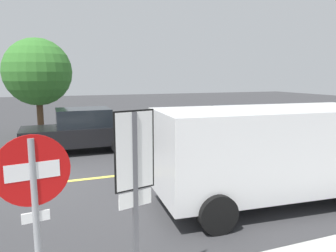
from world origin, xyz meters
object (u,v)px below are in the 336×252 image
object	(u,v)px
tree_left_verge	(38,72)
speed_limit_sign	(135,171)
car_black_behind_van	(80,130)
stop_sign	(35,204)
car_blue_crossing	(239,127)
white_van	(269,149)

from	to	relation	value
tree_left_verge	speed_limit_sign	bearing A→B (deg)	-84.03
speed_limit_sign	tree_left_verge	xyz separation A→B (m)	(-1.34, 12.76, 1.32)
speed_limit_sign	car_black_behind_van	distance (m)	8.93
stop_sign	tree_left_verge	bearing A→B (deg)	90.87
car_blue_crossing	tree_left_verge	distance (m)	9.61
stop_sign	white_van	xyz separation A→B (m)	(4.84, 2.36, -0.33)
car_blue_crossing	stop_sign	bearing A→B (deg)	-134.36
stop_sign	white_van	distance (m)	5.39
stop_sign	tree_left_verge	xyz separation A→B (m)	(-0.20, 12.99, 1.49)
car_black_behind_van	tree_left_verge	distance (m)	4.72
car_blue_crossing	white_van	bearing A→B (deg)	-116.39
stop_sign	car_black_behind_van	xyz separation A→B (m)	(1.28, 9.11, -0.76)
stop_sign	white_van	world-z (taller)	stop_sign
car_blue_crossing	tree_left_verge	world-z (taller)	tree_left_verge
speed_limit_sign	car_blue_crossing	distance (m)	9.75
car_blue_crossing	tree_left_verge	size ratio (longest dim) A/B	0.98
speed_limit_sign	white_van	size ratio (longest dim) A/B	0.47
white_van	car_black_behind_van	bearing A→B (deg)	117.82
car_black_behind_van	car_blue_crossing	world-z (taller)	car_blue_crossing
speed_limit_sign	stop_sign	bearing A→B (deg)	-168.62
speed_limit_sign	car_black_behind_van	bearing A→B (deg)	89.11
car_blue_crossing	tree_left_verge	xyz separation A→B (m)	(-7.64, 5.38, 2.24)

